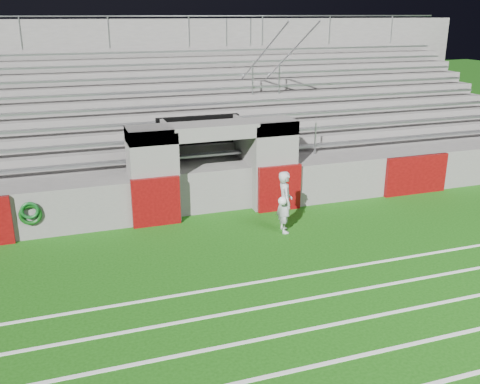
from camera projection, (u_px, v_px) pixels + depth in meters
name	position (u px, v px, depth m)	size (l,w,h in m)	color
ground	(257.00, 261.00, 12.50)	(90.00, 90.00, 0.00)	#144B0C
stadium_structure	(179.00, 130.00, 19.17)	(26.00, 8.48, 5.42)	#63605E
goalkeeper_with_ball	(285.00, 202.00, 13.91)	(0.54, 0.70, 1.65)	#A1A6AB
hose_coil	(30.00, 213.00, 13.36)	(0.57, 0.15, 0.64)	#0C3D0E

